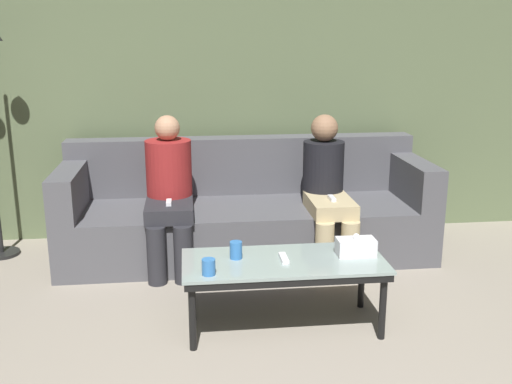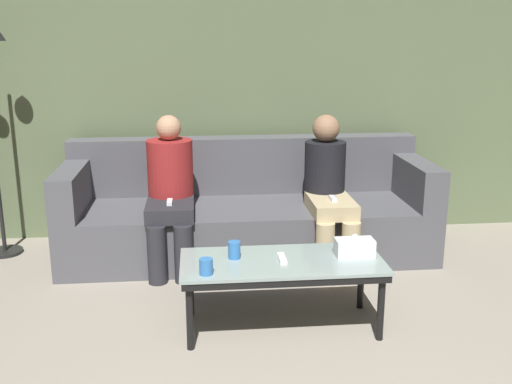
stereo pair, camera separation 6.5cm
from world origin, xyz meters
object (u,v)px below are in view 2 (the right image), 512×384
coffee_table (282,267)px  couch (247,213)px  cup_near_left (234,250)px  seated_person_mid_left (328,187)px  cup_near_right (206,267)px  tissue_box (355,247)px  seated_person_left_end (170,189)px  game_remote (282,258)px

coffee_table → couch: bearing=93.9°
couch → cup_near_left: bearing=-98.4°
couch → seated_person_mid_left: 0.67m
couch → cup_near_right: size_ratio=31.57×
coffee_table → tissue_box: 0.43m
cup_near_right → tissue_box: bearing=12.5°
coffee_table → seated_person_left_end: seated_person_left_end is taller
seated_person_left_end → seated_person_mid_left: size_ratio=1.01×
tissue_box → seated_person_left_end: size_ratio=0.20×
couch → tissue_box: couch is taller
coffee_table → cup_near_left: size_ratio=11.50×
coffee_table → seated_person_mid_left: (0.49, 1.03, 0.19)m
game_remote → seated_person_mid_left: bearing=64.7°
couch → game_remote: (0.09, -1.27, 0.12)m
couch → tissue_box: 1.35m
cup_near_left → seated_person_mid_left: 1.23m
cup_near_right → game_remote: size_ratio=0.58×
cup_near_right → tissue_box: size_ratio=0.40×
seated_person_left_end → game_remote: bearing=-57.8°
seated_person_mid_left → coffee_table: bearing=-115.3°
cup_near_left → game_remote: 0.27m
coffee_table → cup_near_left: (-0.27, 0.05, 0.09)m
coffee_table → game_remote: (-0.00, -0.00, 0.05)m
cup_near_right → seated_person_mid_left: (0.92, 1.19, 0.11)m
cup_near_left → tissue_box: tissue_box is taller
seated_person_left_end → seated_person_mid_left: seated_person_left_end is taller
couch → cup_near_left: 1.24m
couch → game_remote: couch is taller
seated_person_mid_left → couch: bearing=157.1°
cup_near_right → seated_person_mid_left: seated_person_mid_left is taller
couch → game_remote: size_ratio=18.34×
coffee_table → cup_near_left: bearing=168.4°
couch → seated_person_mid_left: size_ratio=2.55×
coffee_table → seated_person_left_end: 1.26m
cup_near_right → seated_person_mid_left: bearing=52.4°
seated_person_left_end → seated_person_mid_left: bearing=-1.2°
game_remote → seated_person_left_end: seated_person_left_end is taller
couch → coffee_table: couch is taller
couch → coffee_table: bearing=-86.1°
cup_near_left → couch: bearing=81.6°
cup_near_right → seated_person_left_end: size_ratio=0.08×
couch → cup_near_left: (-0.18, -1.21, 0.16)m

